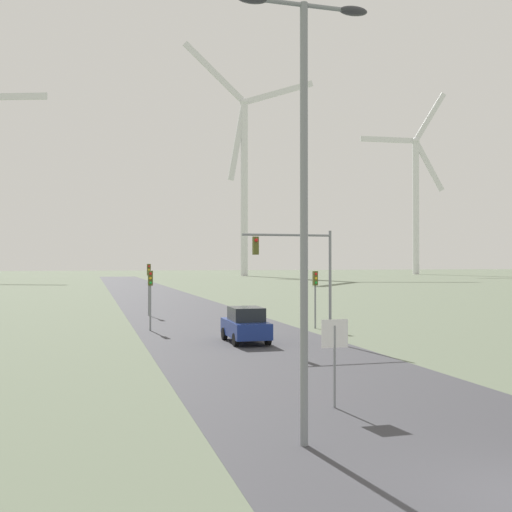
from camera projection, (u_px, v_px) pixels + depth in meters
The scene contains 10 objects.
road_surface at pixel (174, 306), 56.54m from camera, with size 10.00×240.00×0.01m.
streetlamp at pixel (304, 166), 13.52m from camera, with size 3.14×0.32×10.06m.
stop_sign_near at pixel (335, 346), 16.94m from camera, with size 0.81×0.07×2.51m.
traffic_light_post_near_left at pixel (150, 287), 36.07m from camera, with size 0.28×0.34×3.62m.
traffic_light_post_near_right at pixel (315, 286), 37.32m from camera, with size 0.28×0.34×3.58m.
traffic_light_post_mid_left at pixel (149, 278), 46.26m from camera, with size 0.28×0.33×4.01m.
traffic_light_mast_overhead at pixel (299, 262), 30.35m from camera, with size 4.76×0.35×5.76m.
car_approaching at pixel (246, 325), 30.71m from camera, with size 1.88×4.13×1.83m.
wind_turbine_center at pixel (244, 168), 181.92m from camera, with size 42.26×4.16×69.34m.
wind_turbine_right at pixel (416, 192), 206.61m from camera, with size 29.94×6.14×63.26m.
Camera 1 is at (-7.63, -8.62, 4.13)m, focal length 42.00 mm.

